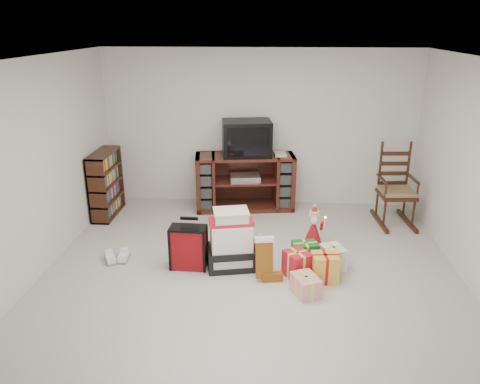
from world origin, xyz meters
name	(u,v)px	position (x,y,z in m)	size (l,w,h in m)	color
room	(251,177)	(0.00, 0.00, 1.25)	(5.01, 5.01, 2.51)	beige
tv_stand	(245,182)	(-0.21, 2.19, 0.45)	(1.62, 0.76, 0.89)	#441713
bookshelf	(106,185)	(-2.33, 1.75, 0.49)	(0.28, 0.83, 1.01)	#35190E
rocking_chair	(395,195)	(2.07, 1.80, 0.43)	(0.57, 0.87, 1.25)	#35190E
gift_pile	(231,243)	(-0.25, 0.21, 0.32)	(0.66, 0.53, 0.73)	black
red_suitcase	(189,247)	(-0.77, 0.15, 0.28)	(0.42, 0.24, 0.64)	maroon
stocking	(264,259)	(0.16, -0.07, 0.28)	(0.26, 0.11, 0.55)	#0B6613
teddy_bear	(260,254)	(0.10, 0.26, 0.16)	(0.25, 0.22, 0.37)	brown
santa_figurine	(313,230)	(0.80, 0.91, 0.22)	(0.28, 0.26, 0.57)	#A21118
mrs_claus_figurine	(219,234)	(-0.46, 0.70, 0.21)	(0.27, 0.25, 0.55)	#A21118
sneaker_pair	(117,257)	(-1.71, 0.25, 0.05)	(0.35, 0.28, 0.09)	silver
gift_cluster	(310,265)	(0.70, 0.06, 0.14)	(0.84, 0.95, 0.29)	red
crt_television	(247,138)	(-0.19, 2.18, 1.16)	(0.82, 0.64, 0.55)	black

